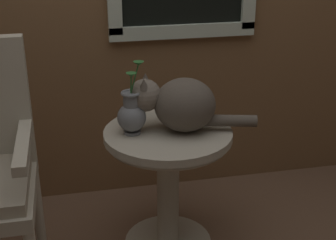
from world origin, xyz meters
The scene contains 3 objects.
wicker_side_table centered at (0.15, 0.15, 0.43)m, with size 0.56×0.56×0.61m.
cat centered at (0.20, 0.15, 0.73)m, with size 0.54×0.29×0.25m.
pewter_vase_with_ivy centered at (-0.01, 0.16, 0.70)m, with size 0.12×0.12×0.32m.
Camera 1 is at (-0.26, -1.74, 1.48)m, focal length 52.04 mm.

